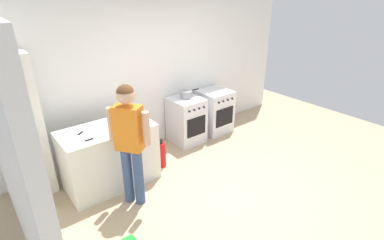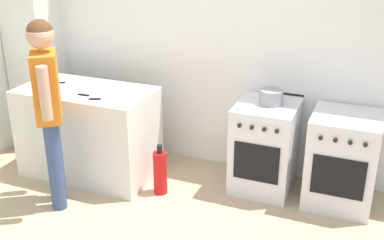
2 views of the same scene
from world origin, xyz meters
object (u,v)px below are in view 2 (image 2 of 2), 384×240
Objects in this scene: pot at (272,97)px; knife_bread at (83,99)px; knife_carving at (36,90)px; knife_paring at (56,83)px; larder_cabinet at (36,58)px; fire_extinguisher at (160,172)px; oven_left at (265,147)px; oven_right at (342,160)px; person at (48,99)px; knife_chef at (76,94)px.

pot reaches higher than knife_bread.
pot reaches higher than knife_carving.
larder_cabinet is (-0.58, 0.43, 0.09)m from knife_paring.
knife_paring is (-0.51, 0.30, 0.00)m from knife_bread.
knife_carving reaches higher than fire_extinguisher.
knife_paring is 0.09× the size of larder_cabinet.
oven_left is 0.71m from oven_right.
knife_carving is 0.25m from knife_paring.
knife_bread is (-1.55, -0.63, 0.48)m from oven_left.
person reaches higher than oven_left.
fire_extinguisher is at bearing 12.20° from knife_bread.
larder_cabinet is at bearing 178.26° from oven_right.
larder_cabinet reaches higher than oven_left.
fire_extinguisher is (1.20, -0.15, -0.69)m from knife_paring.
oven_right is 0.84m from pot.
pot is at bearing 29.51° from fire_extinguisher.
knife_bread is 1.02× the size of knife_carving.
knife_bread reaches higher than fire_extinguisher.
larder_cabinet is at bearing 146.49° from knife_bread.
larder_cabinet reaches higher than knife_chef.
oven_right is at bearing -2.52° from pot.
fire_extinguisher is 2.03m from larder_cabinet.
oven_right is 3.41m from larder_cabinet.
oven_left and oven_right have the same top height.
knife_carving is at bearing 138.49° from person.
knife_paring is at bearing 150.14° from knife_bread.
pot is 2.12m from knife_paring.
fire_extinguisher is (-0.87, -0.48, -0.21)m from oven_left.
knife_chef is at bearing -162.52° from oven_left.
oven_right is 4.52× the size of knife_paring.
knife_paring is (-2.77, -0.33, 0.48)m from oven_right.
larder_cabinet is at bearing 177.79° from oven_left.
knife_paring is at bearing 79.34° from knife_carving.
knife_bread is at bearing 75.18° from person.
oven_left is 1.01m from fire_extinguisher.
oven_right is 2.50× the size of knife_bread.
oven_right is 1.66m from fire_extinguisher.
pot is 0.20× the size of larder_cabinet.
knife_carving and knife_paring have the same top height.
oven_left is at bearing 21.95° from knife_bread.
person is at bearing -104.82° from knife_bread.
knife_chef is at bearing -161.87° from pot.
knife_paring is at bearing -36.49° from larder_cabinet.
knife_bread is (-2.26, -0.63, 0.48)m from oven_right.
fire_extinguisher is at bearing 4.62° from knife_carving.
fire_extinguisher is at bearing 3.91° from knife_chef.
larder_cabinet is at bearing 128.30° from knife_carving.
person is 3.37× the size of fire_extinguisher.
knife_carving is 0.87m from larder_cabinet.
knife_bread is at bearing -167.80° from fire_extinguisher.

